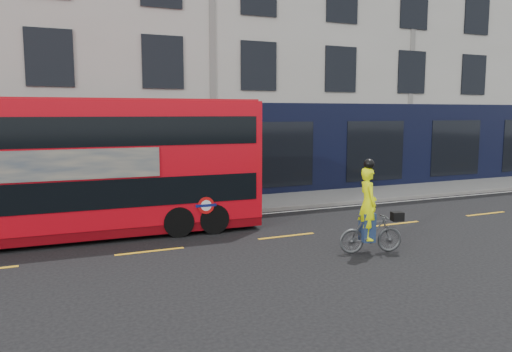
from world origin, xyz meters
TOP-DOWN VIEW (x-y plane):
  - ground at (0.00, 0.00)m, footprint 120.00×120.00m
  - pavement at (0.00, 6.50)m, footprint 60.00×3.00m
  - kerb at (0.00, 5.00)m, footprint 60.00×0.12m
  - building_terrace at (0.00, 12.94)m, footprint 50.00×10.07m
  - road_edge_line at (0.00, 4.70)m, footprint 58.00×0.10m
  - lane_dashes at (0.00, 1.50)m, footprint 58.00×0.12m
  - bus at (-5.16, 3.80)m, footprint 9.97×2.58m
  - cyclist at (1.14, -0.91)m, footprint 1.75×0.86m

SIDE VIEW (x-z plane):
  - ground at x=0.00m, z-range 0.00..0.00m
  - road_edge_line at x=0.00m, z-range 0.00..0.01m
  - lane_dashes at x=0.00m, z-range 0.00..0.01m
  - pavement at x=0.00m, z-range 0.00..0.12m
  - kerb at x=0.00m, z-range 0.00..0.13m
  - cyclist at x=1.14m, z-range -0.38..2.06m
  - bus at x=-5.16m, z-range 0.05..4.04m
  - building_terrace at x=0.00m, z-range -0.01..14.99m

